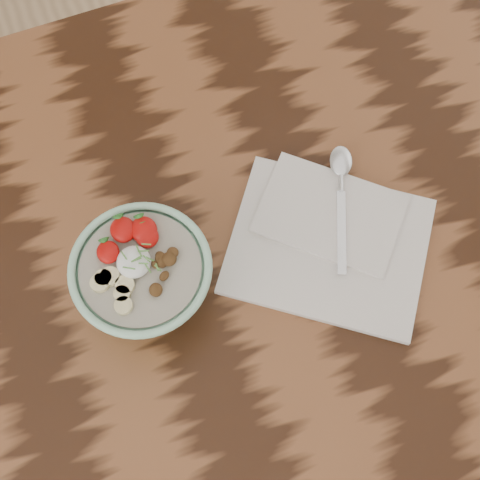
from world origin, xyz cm
name	(u,v)px	position (x,y,z in cm)	size (l,w,h in cm)	color
table	(178,289)	(0.00, 0.00, 65.70)	(160.00, 90.00, 75.00)	black
breakfast_bowl	(144,277)	(-3.84, -2.20, 80.79)	(17.02, 17.02, 11.30)	#9ED5B3
napkin	(329,239)	(20.71, -4.07, 75.66)	(32.71, 31.73, 1.57)	silver
spoon	(341,178)	(25.58, 3.04, 76.98)	(9.66, 18.15, 0.99)	silver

